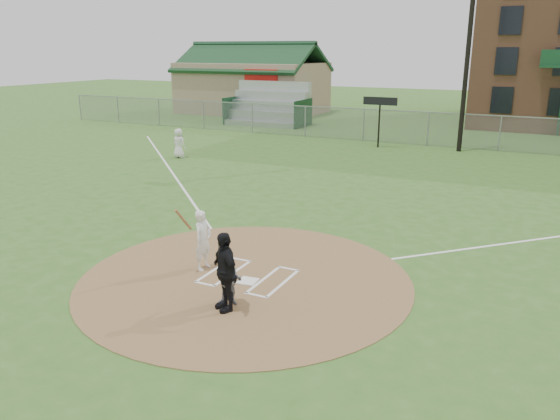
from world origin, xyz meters
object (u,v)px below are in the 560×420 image
at_px(home_plate, 248,281).
at_px(umpire, 225,271).
at_px(ondeck_player, 179,143).
at_px(batter_at_plate, 203,240).
at_px(catcher, 229,280).

distance_m(home_plate, umpire, 1.78).
bearing_deg(home_plate, ondeck_player, 131.99).
bearing_deg(batter_at_plate, ondeck_player, 128.58).
bearing_deg(umpire, home_plate, 135.63).
distance_m(home_plate, ondeck_player, 16.89).
height_order(umpire, ondeck_player, umpire).
bearing_deg(umpire, ondeck_player, 164.19).
relative_size(home_plate, umpire, 0.25).
relative_size(catcher, ondeck_player, 0.76).
bearing_deg(catcher, home_plate, 81.04).
relative_size(home_plate, ondeck_player, 0.29).
height_order(home_plate, catcher, catcher).
xyz_separation_m(home_plate, umpire, (0.29, -1.51, 0.89)).
bearing_deg(catcher, umpire, -101.13).
relative_size(catcher, umpire, 0.65).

